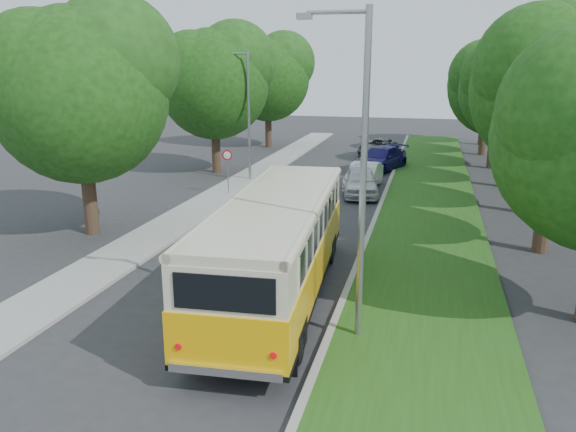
% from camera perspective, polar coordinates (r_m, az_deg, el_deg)
% --- Properties ---
extents(ground, '(120.00, 120.00, 0.00)m').
position_cam_1_polar(ground, '(17.86, -5.76, -7.09)').
color(ground, '#2D2D30').
rests_on(ground, ground).
extents(curb, '(0.20, 70.00, 0.15)m').
position_cam_1_polar(curb, '(21.66, 7.82, -2.91)').
color(curb, gray).
rests_on(curb, ground).
extents(grass_verge, '(4.50, 70.00, 0.13)m').
position_cam_1_polar(grass_verge, '(21.55, 14.05, -3.36)').
color(grass_verge, '#284C14').
rests_on(grass_verge, ground).
extents(sidewalk, '(2.20, 70.00, 0.12)m').
position_cam_1_polar(sidewalk, '(24.01, -12.50, -1.37)').
color(sidewalk, gray).
rests_on(sidewalk, ground).
extents(treeline, '(24.27, 41.91, 9.46)m').
position_cam_1_polar(treeline, '(33.60, 10.07, 13.53)').
color(treeline, '#332319').
rests_on(treeline, ground).
extents(lamppost_near, '(1.71, 0.16, 8.00)m').
position_cam_1_polar(lamppost_near, '(13.30, 7.29, 4.79)').
color(lamppost_near, gray).
rests_on(lamppost_near, ground).
extents(lamppost_far, '(1.71, 0.16, 7.50)m').
position_cam_1_polar(lamppost_far, '(33.30, -4.18, 10.58)').
color(lamppost_far, gray).
rests_on(lamppost_far, ground).
extents(warning_sign, '(0.56, 0.10, 2.50)m').
position_cam_1_polar(warning_sign, '(29.76, -6.17, 5.33)').
color(warning_sign, gray).
rests_on(warning_sign, ground).
extents(vintage_bus, '(3.43, 10.78, 3.15)m').
position_cam_1_polar(vintage_bus, '(16.26, -1.12, -3.34)').
color(vintage_bus, '#FFB608').
rests_on(vintage_bus, ground).
extents(car_silver, '(2.41, 4.60, 1.49)m').
position_cam_1_polar(car_silver, '(30.03, 7.37, 3.50)').
color(car_silver, silver).
rests_on(car_silver, ground).
extents(car_white, '(1.81, 4.40, 1.42)m').
position_cam_1_polar(car_white, '(31.76, 7.71, 4.06)').
color(car_white, silver).
rests_on(car_white, ground).
extents(car_blue, '(3.79, 5.66, 1.52)m').
position_cam_1_polar(car_blue, '(37.39, 9.33, 5.74)').
color(car_blue, navy).
rests_on(car_blue, ground).
extents(car_grey, '(3.16, 4.79, 1.22)m').
position_cam_1_polar(car_grey, '(44.13, 9.11, 6.96)').
color(car_grey, '#565A5E').
rests_on(car_grey, ground).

